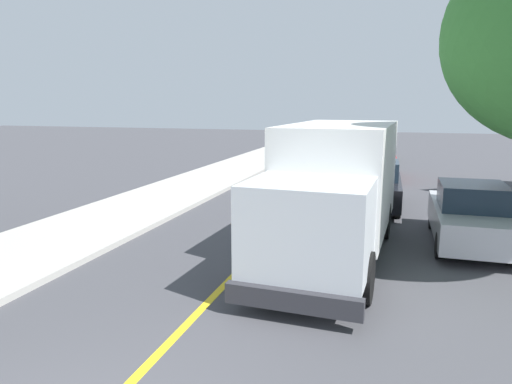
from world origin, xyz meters
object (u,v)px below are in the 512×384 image
object	(u,v)px
box_truck	(335,185)
parked_van_across	(470,216)
parked_car_far	(374,149)
parked_car_mid	(378,162)
parked_car_near	(375,186)

from	to	relation	value
box_truck	parked_van_across	world-z (taller)	box_truck
parked_car_far	parked_van_across	world-z (taller)	same
box_truck	parked_car_far	size ratio (longest dim) A/B	1.65
parked_car_far	box_truck	bearing A→B (deg)	-89.83
box_truck	parked_car_mid	size ratio (longest dim) A/B	1.63
parked_car_near	parked_car_mid	size ratio (longest dim) A/B	0.99
parked_car_mid	parked_car_far	size ratio (longest dim) A/B	1.01
box_truck	parked_van_across	distance (m)	3.94
box_truck	parked_car_mid	distance (m)	13.08
box_truck	parked_car_far	xyz separation A→B (m)	(-0.06, 19.99, -0.97)
parked_car_near	parked_car_mid	bearing A→B (deg)	91.47
box_truck	parked_car_far	bearing A→B (deg)	90.17
parked_car_mid	box_truck	bearing A→B (deg)	-92.17
parked_car_near	parked_car_far	world-z (taller)	same
parked_car_near	parked_car_far	xyz separation A→B (m)	(-0.74, 14.11, 0.00)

